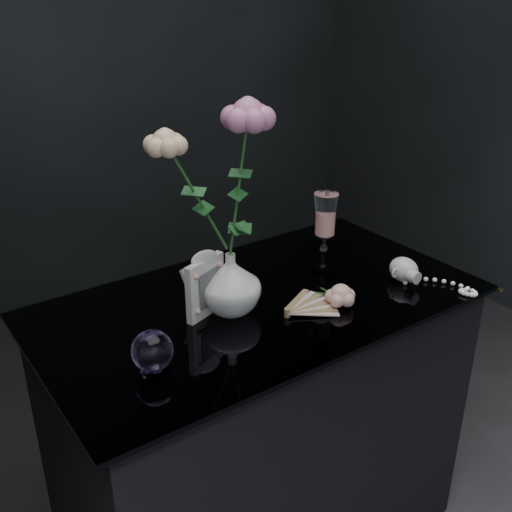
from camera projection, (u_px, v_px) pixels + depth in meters
table at (259, 425)px, 1.59m from camera, size 1.05×0.58×0.76m
vase at (231, 283)px, 1.35m from camera, size 0.16×0.16×0.14m
wine_glass at (325, 232)px, 1.54m from camera, size 0.07×0.07×0.21m
picture_frame at (205, 283)px, 1.33m from camera, size 0.14×0.13×0.16m
paperweight at (152, 351)px, 1.16m from camera, size 0.11×0.11×0.08m
paper_fan at (287, 312)px, 1.35m from camera, size 0.26×0.22×0.02m
loose_rose at (341, 295)px, 1.39m from camera, size 0.15×0.18×0.05m
pearl_jar at (404, 269)px, 1.51m from camera, size 0.22×0.23×0.07m
roses at (219, 176)px, 1.23m from camera, size 0.27×0.12×0.39m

